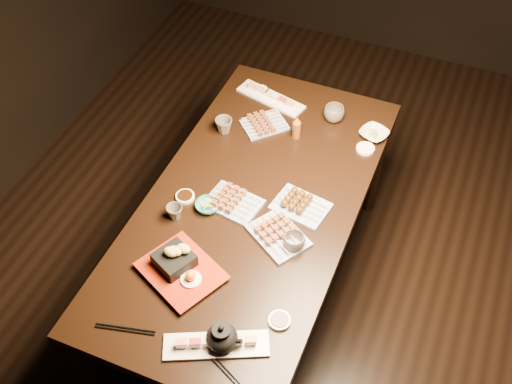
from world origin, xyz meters
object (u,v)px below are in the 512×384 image
at_px(teacup_far_right, 334,114).
at_px(sushi_platter_near, 216,343).
at_px(edamame_bowl_cream, 374,134).
at_px(teacup_mid_right, 294,242).
at_px(dining_table, 252,254).
at_px(condiment_bottle, 297,127).
at_px(teapot, 222,335).
at_px(teacup_far_left, 224,126).
at_px(teacup_near_left, 175,212).
at_px(yakitori_plate_center, 233,200).
at_px(sushi_platter_far, 271,96).
at_px(yakitori_plate_right, 278,232).
at_px(edamame_bowl_green, 208,206).
at_px(tempura_tray, 181,265).
at_px(yakitori_plate_left, 265,122).

bearing_deg(teacup_far_right, sushi_platter_near, -90.56).
xyz_separation_m(edamame_bowl_cream, teacup_mid_right, (-0.13, -0.78, 0.02)).
relative_size(dining_table, condiment_bottle, 14.76).
distance_m(edamame_bowl_cream, teapot, 1.32).
bearing_deg(sushi_platter_near, teacup_far_left, 87.91).
bearing_deg(teacup_near_left, teacup_mid_right, 4.53).
bearing_deg(sushi_platter_near, teacup_far_right, 64.37).
bearing_deg(yakitori_plate_center, edamame_bowl_cream, 64.78).
relative_size(sushi_platter_far, teapot, 2.64).
bearing_deg(teapot, yakitori_plate_right, 85.61).
relative_size(edamame_bowl_green, teacup_far_right, 1.08).
relative_size(yakitori_plate_right, teacup_far_right, 2.44).
distance_m(teacup_far_left, teacup_far_right, 0.55).
xyz_separation_m(teacup_near_left, teapot, (0.44, -0.48, 0.03)).
xyz_separation_m(tempura_tray, teacup_mid_right, (0.37, 0.30, -0.02)).
height_order(sushi_platter_near, condiment_bottle, condiment_bottle).
height_order(sushi_platter_near, yakitori_plate_center, yakitori_plate_center).
bearing_deg(sushi_platter_near, sushi_platter_far, 78.44).
bearing_deg(teacup_mid_right, teapot, -99.82).
distance_m(yakitori_plate_left, edamame_bowl_cream, 0.54).
bearing_deg(dining_table, tempura_tray, -102.09).
relative_size(teacup_far_right, teapot, 0.72).
xyz_separation_m(sushi_platter_near, yakitori_plate_right, (0.03, 0.56, 0.01)).
xyz_separation_m(yakitori_plate_center, yakitori_plate_right, (0.25, -0.10, 0.00)).
bearing_deg(yakitori_plate_center, yakitori_plate_right, -11.66).
relative_size(sushi_platter_near, yakitori_plate_center, 1.65).
bearing_deg(teacup_far_right, teacup_mid_right, -83.64).
distance_m(yakitori_plate_left, edamame_bowl_green, 0.59).
bearing_deg(edamame_bowl_cream, yakitori_plate_left, -165.51).
bearing_deg(teacup_far_right, yakitori_plate_center, -108.57).
bearing_deg(teapot, teacup_far_left, 110.86).
xyz_separation_m(teapot, condiment_bottle, (-0.13, 1.15, 0.00)).
height_order(teacup_mid_right, teacup_far_right, teacup_far_right).
height_order(teacup_near_left, teacup_mid_right, teacup_mid_right).
bearing_deg(edamame_bowl_green, teacup_far_left, 106.21).
height_order(yakitori_plate_right, tempura_tray, tempura_tray).
height_order(yakitori_plate_right, teapot, teapot).
bearing_deg(yakitori_plate_center, teacup_mid_right, -11.05).
bearing_deg(teacup_far_left, yakitori_plate_right, -46.64).
height_order(teacup_near_left, teacup_far_left, teacup_far_left).
bearing_deg(yakitori_plate_left, dining_table, -120.10).
distance_m(yakitori_plate_center, yakitori_plate_left, 0.53).
distance_m(tempura_tray, teacup_far_right, 1.15).
distance_m(sushi_platter_far, yakitori_plate_right, 0.90).
bearing_deg(yakitori_plate_left, teacup_mid_right, -104.51).
bearing_deg(tempura_tray, sushi_platter_near, -16.71).
relative_size(yakitori_plate_left, condiment_bottle, 1.71).
bearing_deg(edamame_bowl_green, edamame_bowl_cream, 53.08).
height_order(edamame_bowl_green, teacup_far_right, teacup_far_right).
relative_size(dining_table, yakitori_plate_right, 7.33).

